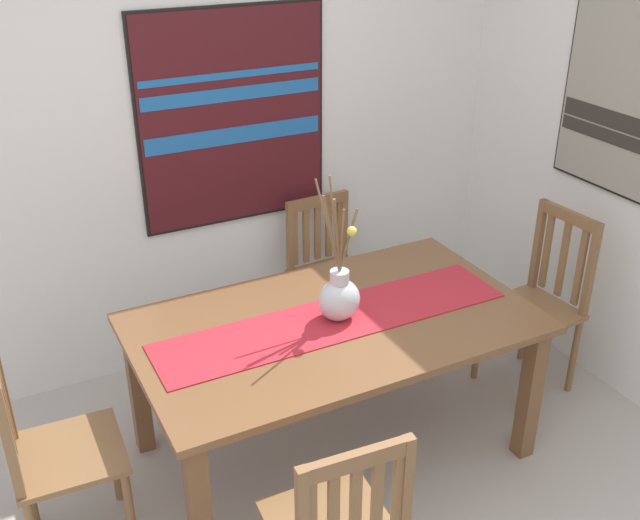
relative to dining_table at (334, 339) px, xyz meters
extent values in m
cube|color=silver|center=(-0.19, 1.19, 0.70)|extent=(6.40, 0.12, 2.70)
cube|color=brown|center=(0.00, 0.00, 0.08)|extent=(1.78, 1.04, 0.03)
cube|color=brown|center=(-0.81, -0.44, -0.29)|extent=(0.08, 0.08, 0.71)
cube|color=brown|center=(0.81, -0.44, -0.29)|extent=(0.08, 0.08, 0.71)
cube|color=brown|center=(-0.81, 0.44, -0.29)|extent=(0.08, 0.08, 0.71)
cube|color=brown|center=(0.81, 0.44, -0.29)|extent=(0.08, 0.08, 0.71)
cube|color=#B7232D|center=(0.00, 0.00, 0.10)|extent=(1.64, 0.36, 0.01)
ellipsoid|color=silver|center=(0.02, 0.00, 0.20)|extent=(0.19, 0.16, 0.19)
cylinder|color=silver|center=(0.02, 0.00, 0.31)|extent=(0.08, 0.08, 0.06)
cylinder|color=brown|center=(-0.01, 0.01, 0.50)|extent=(0.07, 0.04, 0.32)
cylinder|color=brown|center=(0.04, 0.01, 0.48)|extent=(0.04, 0.03, 0.28)
cylinder|color=brown|center=(-0.01, 0.01, 0.52)|extent=(0.08, 0.04, 0.36)
cylinder|color=brown|center=(-0.01, -0.04, 0.53)|extent=(0.08, 0.09, 0.38)
cylinder|color=brown|center=(0.00, 0.06, 0.54)|extent=(0.07, 0.13, 0.40)
cylinder|color=brown|center=(0.07, 0.00, 0.48)|extent=(0.10, 0.02, 0.28)
cylinder|color=brown|center=(0.01, 0.02, 0.56)|extent=(0.04, 0.05, 0.43)
sphere|color=#E5CC4C|center=(0.07, -0.03, 0.53)|extent=(0.04, 0.04, 0.04)
cube|color=brown|center=(0.43, 0.80, -0.18)|extent=(0.44, 0.44, 0.03)
cylinder|color=brown|center=(0.62, 0.63, -0.42)|extent=(0.04, 0.04, 0.45)
cylinder|color=brown|center=(0.26, 0.61, -0.42)|extent=(0.04, 0.04, 0.45)
cylinder|color=brown|center=(0.60, 0.99, -0.42)|extent=(0.04, 0.04, 0.45)
cylinder|color=brown|center=(0.24, 0.97, -0.42)|extent=(0.04, 0.04, 0.45)
cube|color=brown|center=(0.60, 1.00, 0.05)|extent=(0.04, 0.04, 0.43)
cube|color=brown|center=(0.24, 0.98, 0.05)|extent=(0.04, 0.04, 0.43)
cube|color=brown|center=(0.42, 0.99, 0.23)|extent=(0.38, 0.05, 0.06)
cube|color=brown|center=(0.58, 1.00, 0.03)|extent=(0.04, 0.02, 0.34)
cube|color=brown|center=(0.50, 1.00, 0.03)|extent=(0.04, 0.02, 0.34)
cube|color=brown|center=(0.42, 0.99, 0.03)|extent=(0.04, 0.02, 0.34)
cube|color=brown|center=(0.35, 0.99, 0.03)|extent=(0.04, 0.02, 0.34)
cube|color=brown|center=(0.27, 0.98, 0.03)|extent=(0.04, 0.02, 0.34)
cube|color=brown|center=(-1.20, -0.01, -0.18)|extent=(0.44, 0.44, 0.03)
cylinder|color=brown|center=(-1.01, 0.16, -0.42)|extent=(0.04, 0.04, 0.45)
cylinder|color=brown|center=(-1.03, -0.20, -0.42)|extent=(0.04, 0.04, 0.45)
cylinder|color=brown|center=(-1.37, 0.17, -0.42)|extent=(0.04, 0.04, 0.45)
cube|color=brown|center=(-1.38, 0.18, 0.08)|extent=(0.04, 0.04, 0.49)
cube|color=brown|center=(-1.40, -0.18, 0.08)|extent=(0.04, 0.04, 0.49)
cube|color=brown|center=(-1.38, 0.13, 0.07)|extent=(0.02, 0.04, 0.40)
cube|color=brown|center=(-1.39, 0.04, 0.07)|extent=(0.02, 0.04, 0.40)
cube|color=brown|center=(-1.39, -0.05, 0.07)|extent=(0.02, 0.04, 0.40)
cube|color=brown|center=(-1.40, -0.14, 0.07)|extent=(0.02, 0.04, 0.40)
cube|color=brown|center=(1.18, 0.00, -0.18)|extent=(0.45, 0.45, 0.03)
cylinder|color=brown|center=(1.02, -0.19, -0.42)|extent=(0.04, 0.04, 0.45)
cylinder|color=brown|center=(0.99, 0.17, -0.42)|extent=(0.04, 0.04, 0.45)
cylinder|color=brown|center=(1.38, -0.17, -0.42)|extent=(0.04, 0.04, 0.45)
cylinder|color=brown|center=(1.35, 0.19, -0.42)|extent=(0.04, 0.04, 0.45)
cube|color=brown|center=(1.39, -0.17, 0.09)|extent=(0.04, 0.04, 0.52)
cube|color=brown|center=(1.36, 0.19, 0.09)|extent=(0.04, 0.04, 0.52)
cube|color=brown|center=(1.37, 0.01, 0.32)|extent=(0.06, 0.38, 0.06)
cube|color=brown|center=(1.38, -0.10, 0.08)|extent=(0.02, 0.04, 0.43)
cube|color=brown|center=(1.37, 0.01, 0.08)|extent=(0.02, 0.04, 0.43)
cube|color=brown|center=(1.37, 0.13, 0.08)|extent=(0.02, 0.04, 0.43)
cube|color=brown|center=(-0.28, -1.02, 0.07)|extent=(0.04, 0.04, 0.48)
cube|color=brown|center=(-0.46, -1.01, 0.28)|extent=(0.38, 0.06, 0.06)
cube|color=brown|center=(-0.46, -1.01, 0.06)|extent=(0.04, 0.02, 0.39)
cube|color=brown|center=(-0.39, -1.01, 0.06)|extent=(0.04, 0.02, 0.39)
cube|color=brown|center=(-0.31, -1.02, 0.06)|extent=(0.04, 0.02, 0.39)
cube|color=black|center=(-0.01, 1.13, 0.74)|extent=(1.05, 0.04, 1.15)
cube|color=#471419|center=(-0.01, 1.11, 0.74)|extent=(1.02, 0.01, 1.12)
cube|color=#1E60A8|center=(-0.01, 1.10, 0.97)|extent=(0.99, 0.00, 0.04)
cube|color=#1E60A8|center=(-0.01, 1.10, 0.65)|extent=(0.99, 0.00, 0.09)
cube|color=#1E60A8|center=(-0.01, 1.10, 0.87)|extent=(0.99, 0.00, 0.07)
cube|color=gray|center=(1.59, -0.10, 0.93)|extent=(0.01, 0.94, 0.97)
cube|color=#2D2823|center=(1.58, -0.10, 0.71)|extent=(0.00, 0.91, 0.07)
cube|color=#2D2823|center=(1.58, -0.10, 0.80)|extent=(0.00, 0.91, 0.09)
camera|label=1|loc=(-1.36, -2.50, 1.84)|focal=41.72mm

